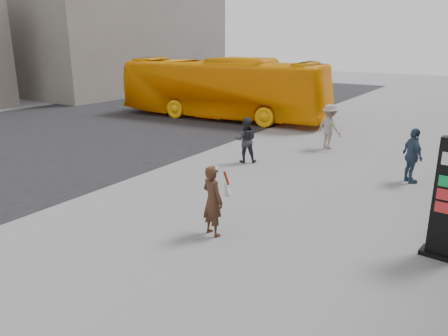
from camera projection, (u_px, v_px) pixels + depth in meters
The scene contains 8 objects.
ground at pixel (227, 239), 9.87m from camera, with size 100.00×100.00×0.00m, color #9E9EA3.
road at pixel (55, 133), 20.70m from camera, with size 16.00×60.00×0.01m, color black.
bg_building_far at pixel (118, 29), 37.04m from camera, with size 10.00×18.00×10.00m, color gray.
woman at pixel (213, 200), 9.85m from camera, with size 0.73×0.69×1.65m.
bus at pixel (222, 88), 24.04m from camera, with size 2.78×11.88×3.31m, color #FCA506.
pedestrian_a at pixel (246, 140), 15.69m from camera, with size 0.80×0.62×1.64m, color #2B2C32.
pedestrian_b at pixel (330, 127), 17.57m from camera, with size 1.17×0.67×1.81m, color gray.
pedestrian_c at pixel (412, 156), 13.44m from camera, with size 1.01×0.42×1.72m, color #334A60.
Camera 1 is at (4.87, -7.55, 4.38)m, focal length 35.00 mm.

